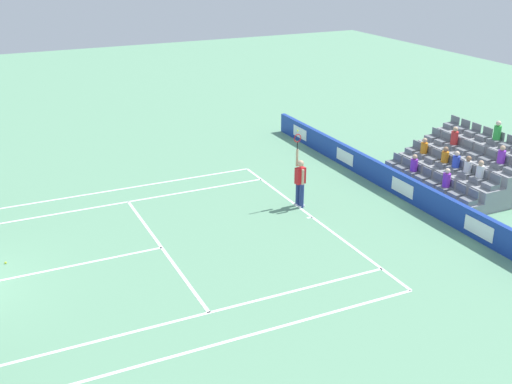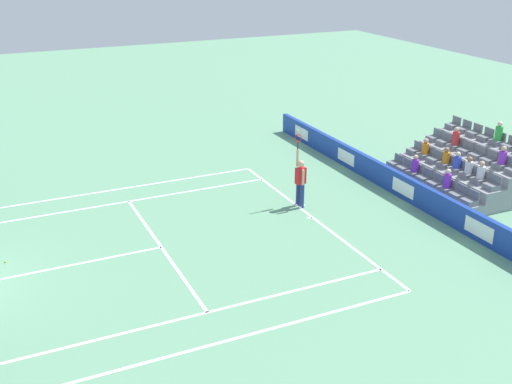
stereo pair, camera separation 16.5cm
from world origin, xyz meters
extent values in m
cube|color=white|center=(0.00, -11.89, 0.00)|extent=(10.97, 0.10, 0.01)
cube|color=white|center=(0.00, -6.40, 0.00)|extent=(8.23, 0.10, 0.01)
cube|color=white|center=(0.00, -3.20, 0.00)|extent=(0.10, 6.40, 0.01)
cube|color=white|center=(4.12, -5.95, 0.00)|extent=(0.10, 11.89, 0.01)
cube|color=white|center=(-4.12, -5.95, 0.00)|extent=(0.10, 11.89, 0.01)
cube|color=white|center=(5.49, -5.95, 0.00)|extent=(0.10, 11.89, 0.01)
cube|color=white|center=(-5.49, -5.95, 0.00)|extent=(0.10, 11.89, 0.01)
cube|color=white|center=(0.00, -11.79, 0.00)|extent=(0.10, 0.20, 0.01)
cube|color=#193899|center=(0.00, -15.86, 0.46)|extent=(19.66, 0.20, 0.91)
cube|color=white|center=(-3.93, -15.75, 0.46)|extent=(1.26, 0.01, 0.51)
cube|color=white|center=(0.00, -15.75, 0.46)|extent=(1.26, 0.01, 0.51)
cube|color=white|center=(3.93, -15.75, 0.46)|extent=(1.26, 0.01, 0.51)
cube|color=white|center=(7.86, -15.75, 0.46)|extent=(1.26, 0.01, 0.51)
cylinder|color=navy|center=(0.91, -11.97, 0.45)|extent=(0.16, 0.16, 0.90)
cylinder|color=navy|center=(1.14, -11.93, 0.45)|extent=(0.16, 0.16, 0.90)
cube|color=white|center=(0.91, -11.97, 0.04)|extent=(0.15, 0.27, 0.08)
cube|color=white|center=(1.14, -11.93, 0.04)|extent=(0.15, 0.27, 0.08)
cube|color=red|center=(1.02, -11.95, 1.20)|extent=(0.26, 0.38, 0.60)
sphere|color=#D3A884|center=(1.02, -11.95, 1.66)|extent=(0.24, 0.24, 0.24)
cylinder|color=#D3A884|center=(1.24, -11.92, 1.81)|extent=(0.09, 0.09, 0.62)
cylinder|color=#D3A884|center=(0.80, -11.93, 1.22)|extent=(0.09, 0.09, 0.56)
cylinder|color=black|center=(1.24, -11.92, 2.26)|extent=(0.04, 0.04, 0.28)
torus|color=red|center=(1.24, -11.92, 2.54)|extent=(0.07, 0.31, 0.31)
sphere|color=#D1E533|center=(1.24, -11.92, 2.82)|extent=(0.07, 0.07, 0.07)
cube|color=gray|center=(0.00, -16.94, 0.21)|extent=(4.96, 0.95, 0.42)
cube|color=slate|center=(-2.17, -16.94, 0.52)|extent=(0.48, 0.44, 0.20)
cube|color=slate|center=(-2.17, -17.14, 0.77)|extent=(0.48, 0.04, 0.30)
cube|color=slate|center=(-1.55, -16.94, 0.52)|extent=(0.48, 0.44, 0.20)
cube|color=slate|center=(-1.55, -17.14, 0.77)|extent=(0.48, 0.04, 0.30)
cube|color=slate|center=(-0.93, -16.94, 0.52)|extent=(0.48, 0.44, 0.20)
cube|color=slate|center=(-0.93, -17.14, 0.77)|extent=(0.48, 0.04, 0.30)
cube|color=slate|center=(-0.31, -16.94, 0.52)|extent=(0.48, 0.44, 0.20)
cube|color=slate|center=(-0.31, -17.14, 0.77)|extent=(0.48, 0.04, 0.30)
cube|color=slate|center=(0.31, -16.94, 0.52)|extent=(0.48, 0.44, 0.20)
cube|color=slate|center=(0.31, -17.14, 0.77)|extent=(0.48, 0.04, 0.30)
cube|color=slate|center=(0.93, -16.94, 0.52)|extent=(0.48, 0.44, 0.20)
cube|color=slate|center=(0.93, -17.14, 0.77)|extent=(0.48, 0.04, 0.30)
cube|color=slate|center=(1.55, -16.94, 0.52)|extent=(0.48, 0.44, 0.20)
cube|color=slate|center=(1.55, -17.14, 0.77)|extent=(0.48, 0.04, 0.30)
cube|color=slate|center=(2.17, -16.94, 0.52)|extent=(0.48, 0.44, 0.20)
cube|color=slate|center=(2.17, -17.14, 0.77)|extent=(0.48, 0.04, 0.30)
cube|color=gray|center=(0.00, -17.89, 0.42)|extent=(4.96, 0.95, 0.84)
cube|color=slate|center=(-2.17, -17.89, 0.94)|extent=(0.48, 0.44, 0.20)
cube|color=slate|center=(-2.17, -18.09, 1.19)|extent=(0.48, 0.04, 0.30)
cube|color=slate|center=(-1.55, -17.89, 0.94)|extent=(0.48, 0.44, 0.20)
cube|color=slate|center=(-1.55, -18.09, 1.19)|extent=(0.48, 0.04, 0.30)
cube|color=slate|center=(-0.93, -17.89, 0.94)|extent=(0.48, 0.44, 0.20)
cube|color=slate|center=(-0.93, -18.09, 1.19)|extent=(0.48, 0.04, 0.30)
cube|color=slate|center=(-0.31, -17.89, 0.94)|extent=(0.48, 0.44, 0.20)
cube|color=slate|center=(-0.31, -18.09, 1.19)|extent=(0.48, 0.04, 0.30)
cube|color=slate|center=(0.31, -17.89, 0.94)|extent=(0.48, 0.44, 0.20)
cube|color=slate|center=(0.31, -18.09, 1.19)|extent=(0.48, 0.04, 0.30)
cube|color=slate|center=(0.93, -17.89, 0.94)|extent=(0.48, 0.44, 0.20)
cube|color=slate|center=(0.93, -18.09, 1.19)|extent=(0.48, 0.04, 0.30)
cube|color=slate|center=(1.55, -17.89, 0.94)|extent=(0.48, 0.44, 0.20)
cube|color=slate|center=(1.55, -18.09, 1.19)|extent=(0.48, 0.04, 0.30)
cube|color=slate|center=(2.17, -17.89, 0.94)|extent=(0.48, 0.44, 0.20)
cube|color=slate|center=(2.17, -18.09, 1.19)|extent=(0.48, 0.04, 0.30)
cube|color=gray|center=(0.00, -18.84, 0.63)|extent=(4.96, 0.95, 1.26)
cube|color=slate|center=(-2.17, -18.84, 1.36)|extent=(0.48, 0.44, 0.20)
cube|color=slate|center=(-1.55, -18.84, 1.36)|extent=(0.48, 0.44, 0.20)
cube|color=slate|center=(-1.55, -19.04, 1.61)|extent=(0.48, 0.04, 0.30)
cube|color=slate|center=(-0.93, -18.84, 1.36)|extent=(0.48, 0.44, 0.20)
cube|color=slate|center=(-0.93, -19.04, 1.61)|extent=(0.48, 0.04, 0.30)
cube|color=slate|center=(-0.31, -18.84, 1.36)|extent=(0.48, 0.44, 0.20)
cube|color=slate|center=(-0.31, -19.04, 1.61)|extent=(0.48, 0.04, 0.30)
cube|color=slate|center=(0.31, -18.84, 1.36)|extent=(0.48, 0.44, 0.20)
cube|color=slate|center=(0.31, -19.04, 1.61)|extent=(0.48, 0.04, 0.30)
cube|color=slate|center=(0.93, -18.84, 1.36)|extent=(0.48, 0.44, 0.20)
cube|color=slate|center=(0.93, -19.04, 1.61)|extent=(0.48, 0.04, 0.30)
cube|color=slate|center=(1.55, -18.84, 1.36)|extent=(0.48, 0.44, 0.20)
cube|color=slate|center=(1.55, -19.04, 1.61)|extent=(0.48, 0.04, 0.30)
cube|color=slate|center=(2.17, -18.84, 1.36)|extent=(0.48, 0.44, 0.20)
cube|color=slate|center=(2.17, -19.04, 1.61)|extent=(0.48, 0.04, 0.30)
cube|color=gray|center=(0.00, -19.79, 0.84)|extent=(4.96, 0.95, 1.68)
cube|color=slate|center=(-0.93, -19.79, 1.78)|extent=(0.48, 0.44, 0.20)
cube|color=slate|center=(-0.93, -19.99, 2.03)|extent=(0.48, 0.04, 0.30)
cube|color=slate|center=(-0.31, -19.79, 1.78)|extent=(0.48, 0.44, 0.20)
cube|color=slate|center=(-0.31, -19.99, 2.03)|extent=(0.48, 0.04, 0.30)
cube|color=slate|center=(0.31, -19.79, 1.78)|extent=(0.48, 0.44, 0.20)
cube|color=slate|center=(0.31, -19.99, 2.03)|extent=(0.48, 0.04, 0.30)
cube|color=slate|center=(0.93, -19.79, 1.78)|extent=(0.48, 0.44, 0.20)
cube|color=slate|center=(0.93, -19.99, 2.03)|extent=(0.48, 0.04, 0.30)
cube|color=slate|center=(1.55, -19.79, 1.78)|extent=(0.48, 0.44, 0.20)
cube|color=slate|center=(1.55, -19.99, 2.03)|extent=(0.48, 0.04, 0.30)
cube|color=slate|center=(2.17, -19.79, 1.78)|extent=(0.48, 0.44, 0.20)
cube|color=slate|center=(2.17, -19.99, 2.03)|extent=(0.48, 0.04, 0.30)
cylinder|color=blue|center=(-0.31, -17.94, 1.26)|extent=(0.28, 0.28, 0.43)
sphere|color=beige|center=(-0.31, -17.94, 1.57)|extent=(0.20, 0.20, 0.20)
cylinder|color=orange|center=(1.55, -17.94, 1.25)|extent=(0.28, 0.28, 0.43)
sphere|color=#D3A884|center=(1.55, -17.94, 1.57)|extent=(0.20, 0.20, 0.20)
cylinder|color=red|center=(0.93, -18.89, 1.72)|extent=(0.28, 0.28, 0.52)
sphere|color=#D3A884|center=(0.93, -18.89, 2.08)|extent=(0.20, 0.20, 0.20)
cylinder|color=white|center=(-0.93, -17.94, 1.26)|extent=(0.28, 0.28, 0.43)
sphere|color=#9E7251|center=(-0.93, -17.94, 1.57)|extent=(0.20, 0.20, 0.20)
cylinder|color=purple|center=(-1.55, -18.89, 1.69)|extent=(0.28, 0.28, 0.47)
sphere|color=#D3A884|center=(-1.55, -18.89, 2.03)|extent=(0.20, 0.20, 0.20)
cylinder|color=purple|center=(0.93, -16.99, 0.86)|extent=(0.28, 0.28, 0.48)
sphere|color=#D3A884|center=(0.93, -16.99, 1.20)|extent=(0.20, 0.20, 0.20)
cylinder|color=orange|center=(0.31, -17.94, 1.25)|extent=(0.28, 0.28, 0.42)
sphere|color=#9E7251|center=(0.31, -17.94, 1.56)|extent=(0.20, 0.20, 0.20)
cylinder|color=green|center=(-0.31, -19.84, 2.15)|extent=(0.28, 0.28, 0.54)
sphere|color=beige|center=(-0.31, -19.84, 2.52)|extent=(0.20, 0.20, 0.20)
cylinder|color=purple|center=(-0.93, -16.99, 0.88)|extent=(0.28, 0.28, 0.52)
sphere|color=beige|center=(-0.93, -16.99, 1.24)|extent=(0.20, 0.20, 0.20)
cylinder|color=white|center=(-1.55, -17.94, 1.27)|extent=(0.28, 0.28, 0.45)
sphere|color=#D3A884|center=(-1.55, -17.94, 1.59)|extent=(0.20, 0.20, 0.20)
sphere|color=#D1E533|center=(0.99, -1.83, 0.03)|extent=(0.07, 0.07, 0.07)
camera|label=1|loc=(-17.32, -1.50, 9.11)|focal=44.08mm
camera|label=2|loc=(-17.39, -1.65, 9.11)|focal=44.08mm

